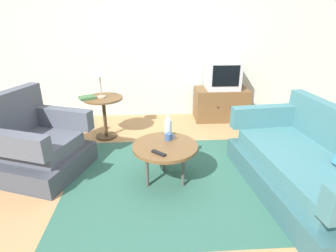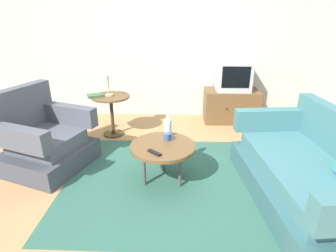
{
  "view_description": "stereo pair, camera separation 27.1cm",
  "coord_description": "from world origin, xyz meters",
  "px_view_note": "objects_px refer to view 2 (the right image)",
  "views": [
    {
      "loc": [
        -0.1,
        -2.41,
        1.72
      ],
      "look_at": [
        0.07,
        0.4,
        0.55
      ],
      "focal_mm": 29.16,
      "sensor_mm": 36.0,
      "label": 1
    },
    {
      "loc": [
        0.18,
        -2.42,
        1.72
      ],
      "look_at": [
        0.07,
        0.4,
        0.55
      ],
      "focal_mm": 29.16,
      "sensor_mm": 36.0,
      "label": 2
    }
  ],
  "objects_px": {
    "table_lamp": "(107,70)",
    "couch": "(310,176)",
    "tv_remote_dark": "(154,153)",
    "book": "(95,95)",
    "side_table": "(111,107)",
    "tv_stand": "(231,106)",
    "coffee_table": "(163,148)",
    "armchair": "(43,141)",
    "television": "(234,76)",
    "mug": "(167,137)",
    "vase": "(168,125)"
  },
  "relations": [
    {
      "from": "couch",
      "to": "side_table",
      "type": "xyz_separation_m",
      "value": [
        -2.24,
        1.51,
        0.16
      ]
    },
    {
      "from": "tv_stand",
      "to": "vase",
      "type": "bearing_deg",
      "value": -121.82
    },
    {
      "from": "tv_stand",
      "to": "table_lamp",
      "type": "height_order",
      "value": "table_lamp"
    },
    {
      "from": "coffee_table",
      "to": "book",
      "type": "height_order",
      "value": "book"
    },
    {
      "from": "armchair",
      "to": "vase",
      "type": "xyz_separation_m",
      "value": [
        1.48,
        -0.05,
        0.25
      ]
    },
    {
      "from": "tv_stand",
      "to": "coffee_table",
      "type": "bearing_deg",
      "value": -119.56
    },
    {
      "from": "armchair",
      "to": "tv_remote_dark",
      "type": "bearing_deg",
      "value": 90.41
    },
    {
      "from": "vase",
      "to": "tv_remote_dark",
      "type": "relative_size",
      "value": 1.82
    },
    {
      "from": "side_table",
      "to": "mug",
      "type": "xyz_separation_m",
      "value": [
        0.87,
        -1.08,
        0.03
      ]
    },
    {
      "from": "tv_remote_dark",
      "to": "book",
      "type": "height_order",
      "value": "book"
    },
    {
      "from": "armchair",
      "to": "mug",
      "type": "distance_m",
      "value": 1.5
    },
    {
      "from": "armchair",
      "to": "couch",
      "type": "distance_m",
      "value": 2.92
    },
    {
      "from": "television",
      "to": "armchair",
      "type": "bearing_deg",
      "value": -147.82
    },
    {
      "from": "vase",
      "to": "book",
      "type": "xyz_separation_m",
      "value": [
        -1.08,
        0.92,
        0.06
      ]
    },
    {
      "from": "tv_stand",
      "to": "book",
      "type": "distance_m",
      "value": 2.22
    },
    {
      "from": "mug",
      "to": "couch",
      "type": "bearing_deg",
      "value": -17.45
    },
    {
      "from": "side_table",
      "to": "vase",
      "type": "relative_size",
      "value": 2.25
    },
    {
      "from": "couch",
      "to": "vase",
      "type": "xyz_separation_m",
      "value": [
        -1.37,
        0.55,
        0.28
      ]
    },
    {
      "from": "tv_stand",
      "to": "armchair",
      "type": "bearing_deg",
      "value": -147.79
    },
    {
      "from": "couch",
      "to": "television",
      "type": "bearing_deg",
      "value": 3.99
    },
    {
      "from": "television",
      "to": "side_table",
      "type": "bearing_deg",
      "value": -160.92
    },
    {
      "from": "vase",
      "to": "mug",
      "type": "xyz_separation_m",
      "value": [
        -0.0,
        -0.11,
        -0.09
      ]
    },
    {
      "from": "mug",
      "to": "coffee_table",
      "type": "bearing_deg",
      "value": -110.32
    },
    {
      "from": "armchair",
      "to": "vase",
      "type": "distance_m",
      "value": 1.5
    },
    {
      "from": "side_table",
      "to": "tv_remote_dark",
      "type": "height_order",
      "value": "side_table"
    },
    {
      "from": "couch",
      "to": "mug",
      "type": "relative_size",
      "value": 15.89
    },
    {
      "from": "side_table",
      "to": "coffee_table",
      "type": "bearing_deg",
      "value": -55.78
    },
    {
      "from": "armchair",
      "to": "table_lamp",
      "type": "distance_m",
      "value": 1.28
    },
    {
      "from": "coffee_table",
      "to": "mug",
      "type": "relative_size",
      "value": 5.91
    },
    {
      "from": "table_lamp",
      "to": "tv_remote_dark",
      "type": "xyz_separation_m",
      "value": [
        0.77,
        -1.4,
        -0.53
      ]
    },
    {
      "from": "coffee_table",
      "to": "table_lamp",
      "type": "xyz_separation_m",
      "value": [
        -0.84,
        1.21,
        0.58
      ]
    },
    {
      "from": "tv_stand",
      "to": "vase",
      "type": "height_order",
      "value": "vase"
    },
    {
      "from": "coffee_table",
      "to": "table_lamp",
      "type": "bearing_deg",
      "value": 124.61
    },
    {
      "from": "side_table",
      "to": "armchair",
      "type": "bearing_deg",
      "value": -123.81
    },
    {
      "from": "tv_stand",
      "to": "table_lamp",
      "type": "bearing_deg",
      "value": -161.27
    },
    {
      "from": "side_table",
      "to": "tv_remote_dark",
      "type": "distance_m",
      "value": 1.58
    },
    {
      "from": "mug",
      "to": "tv_remote_dark",
      "type": "xyz_separation_m",
      "value": [
        -0.12,
        -0.31,
        -0.03
      ]
    },
    {
      "from": "tv_stand",
      "to": "mug",
      "type": "distance_m",
      "value": 2.01
    },
    {
      "from": "coffee_table",
      "to": "tv_remote_dark",
      "type": "distance_m",
      "value": 0.21
    },
    {
      "from": "vase",
      "to": "tv_remote_dark",
      "type": "distance_m",
      "value": 0.46
    },
    {
      "from": "couch",
      "to": "table_lamp",
      "type": "height_order",
      "value": "table_lamp"
    },
    {
      "from": "coffee_table",
      "to": "tv_stand",
      "type": "relative_size",
      "value": 0.78
    },
    {
      "from": "side_table",
      "to": "tv_stand",
      "type": "height_order",
      "value": "side_table"
    },
    {
      "from": "coffee_table",
      "to": "tv_remote_dark",
      "type": "bearing_deg",
      "value": -110.48
    },
    {
      "from": "armchair",
      "to": "mug",
      "type": "xyz_separation_m",
      "value": [
        1.48,
        -0.17,
        0.16
      ]
    },
    {
      "from": "side_table",
      "to": "vase",
      "type": "bearing_deg",
      "value": -48.2
    },
    {
      "from": "couch",
      "to": "armchair",
      "type": "bearing_deg",
      "value": 72.45
    },
    {
      "from": "table_lamp",
      "to": "mug",
      "type": "height_order",
      "value": "table_lamp"
    },
    {
      "from": "table_lamp",
      "to": "couch",
      "type": "bearing_deg",
      "value": -34.0
    },
    {
      "from": "tv_remote_dark",
      "to": "vase",
      "type": "bearing_deg",
      "value": -62.93
    }
  ]
}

